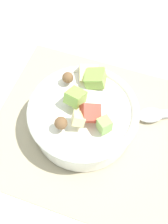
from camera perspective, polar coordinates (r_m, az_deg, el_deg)
The scene contains 4 objects.
ground_plane at distance 0.65m, azimuth 1.46°, elevation -3.41°, with size 2.40×2.40×0.00m, color silver.
placemat at distance 0.64m, azimuth 1.46°, elevation -3.29°, with size 0.41×0.36×0.01m, color tan.
salad_bowl at distance 0.61m, azimuth 0.02°, elevation -0.38°, with size 0.22×0.22×0.11m.
serving_spoon at distance 0.68m, azimuth 14.89°, elevation -0.26°, with size 0.18×0.11×0.01m.
Camera 1 is at (0.08, -0.29, 0.57)m, focal length 49.44 mm.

